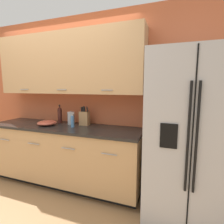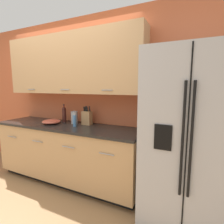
% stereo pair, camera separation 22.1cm
% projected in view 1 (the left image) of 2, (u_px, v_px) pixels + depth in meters
% --- Properties ---
extents(ground_plane, '(14.00, 14.00, 0.00)m').
position_uv_depth(ground_plane, '(20.00, 209.00, 2.17)').
color(ground_plane, '#997047').
extents(wall_back, '(10.00, 0.39, 2.60)m').
position_uv_depth(wall_back, '(66.00, 88.00, 2.86)').
color(wall_back, '#BC5B38').
rests_on(wall_back, ground_plane).
extents(counter_unit, '(2.41, 0.64, 0.92)m').
position_uv_depth(counter_unit, '(65.00, 154.00, 2.71)').
color(counter_unit, black).
rests_on(counter_unit, ground_plane).
extents(refrigerator, '(0.92, 0.81, 1.89)m').
position_uv_depth(refrigerator, '(189.00, 137.00, 1.98)').
color(refrigerator, '#B2B2B5').
rests_on(refrigerator, ground_plane).
extents(knife_block, '(0.15, 0.10, 0.30)m').
position_uv_depth(knife_block, '(85.00, 118.00, 2.68)').
color(knife_block, '#A87A4C').
rests_on(knife_block, counter_unit).
extents(wine_bottle, '(0.07, 0.07, 0.30)m').
position_uv_depth(wine_bottle, '(60.00, 115.00, 2.84)').
color(wine_bottle, '#3D1914').
rests_on(wine_bottle, counter_unit).
extents(soap_dispenser, '(0.05, 0.05, 0.21)m').
position_uv_depth(soap_dispenser, '(72.00, 121.00, 2.54)').
color(soap_dispenser, '#4C7FB2').
rests_on(soap_dispenser, counter_unit).
extents(steel_canister, '(0.11, 0.11, 0.21)m').
position_uv_depth(steel_canister, '(71.00, 118.00, 2.75)').
color(steel_canister, '#A3A3A5').
rests_on(steel_canister, counter_unit).
extents(mixing_bowl, '(0.29, 0.29, 0.07)m').
position_uv_depth(mixing_bowl, '(47.00, 123.00, 2.69)').
color(mixing_bowl, '#B24C38').
rests_on(mixing_bowl, counter_unit).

